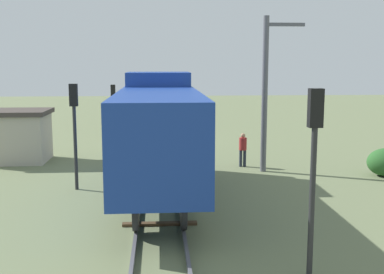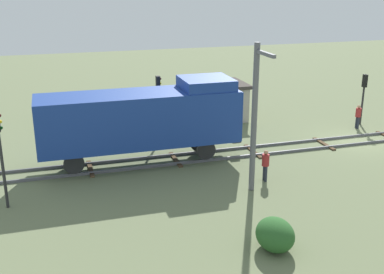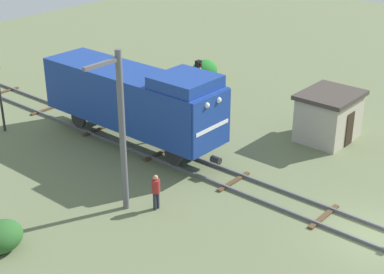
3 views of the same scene
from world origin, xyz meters
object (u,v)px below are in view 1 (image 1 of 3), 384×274
at_px(traffic_signal_far, 314,149).
at_px(worker_by_signal, 243,147).
at_px(worker_near_track, 124,123).
at_px(locomotive, 159,127).
at_px(catenary_mast, 266,90).
at_px(traffic_signal_mid, 74,117).
at_px(traffic_signal_near, 113,100).
at_px(relay_hut, 16,135).

bearing_deg(traffic_signal_far, worker_by_signal, -92.71).
distance_m(traffic_signal_far, worker_near_track, 23.72).
xyz_separation_m(locomotive, traffic_signal_far, (-3.60, 7.14, 0.39)).
relative_size(traffic_signal_far, catenary_mast, 0.63).
xyz_separation_m(traffic_signal_mid, traffic_signal_far, (-7.00, 8.80, 0.16)).
height_order(traffic_signal_near, worker_near_track, traffic_signal_near).
distance_m(traffic_signal_mid, relay_hut, 7.45).
bearing_deg(relay_hut, traffic_signal_mid, 124.31).
bearing_deg(relay_hut, worker_by_signal, 169.74).
relative_size(locomotive, traffic_signal_mid, 2.67).
distance_m(locomotive, worker_by_signal, 7.18).
xyz_separation_m(traffic_signal_near, traffic_signal_mid, (0.20, 14.89, 0.46)).
xyz_separation_m(worker_by_signal, catenary_mast, (-0.87, 1.10, 2.91)).
bearing_deg(relay_hut, locomotive, 134.37).
relative_size(locomotive, relay_hut, 3.31).
bearing_deg(catenary_mast, traffic_signal_near, -55.66).
height_order(traffic_signal_near, relay_hut, traffic_signal_near).
bearing_deg(worker_by_signal, catenary_mast, 125.44).
distance_m(traffic_signal_mid, worker_by_signal, 8.77).
distance_m(traffic_signal_far, relay_hut, 18.59).
bearing_deg(worker_near_track, traffic_signal_near, -112.26).
xyz_separation_m(traffic_signal_near, relay_hut, (4.30, 8.88, -1.16)).
bearing_deg(worker_by_signal, traffic_signal_mid, 24.42).
bearing_deg(relay_hut, worker_near_track, -122.39).
bearing_deg(worker_by_signal, relay_hut, -12.95).
relative_size(traffic_signal_mid, worker_by_signal, 2.55).
bearing_deg(traffic_signal_far, traffic_signal_mid, -51.49).
height_order(worker_near_track, relay_hut, relay_hut).
height_order(locomotive, traffic_signal_mid, locomotive).
height_order(traffic_signal_mid, catenary_mast, catenary_mast).
bearing_deg(locomotive, catenary_mast, -138.76).
xyz_separation_m(locomotive, traffic_signal_near, (3.20, -16.54, -0.22)).
height_order(locomotive, worker_near_track, locomotive).
bearing_deg(relay_hut, catenary_mast, 165.62).
relative_size(worker_near_track, relay_hut, 0.49).
bearing_deg(locomotive, traffic_signal_far, 116.76).
bearing_deg(traffic_signal_near, catenary_mast, 124.34).
bearing_deg(traffic_signal_mid, worker_by_signal, -152.89).
distance_m(locomotive, traffic_signal_mid, 3.79).
height_order(traffic_signal_far, worker_near_track, traffic_signal_far).
height_order(traffic_signal_near, traffic_signal_mid, traffic_signal_mid).
relative_size(traffic_signal_far, worker_near_track, 2.70).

